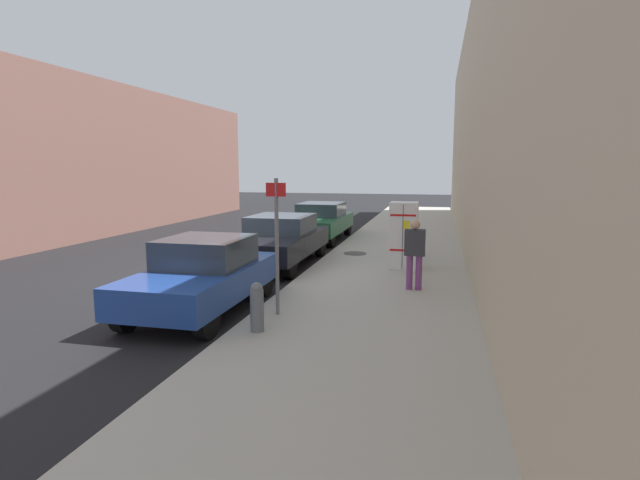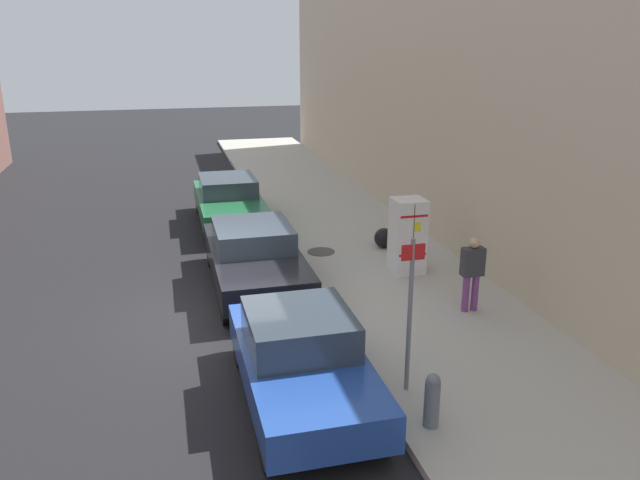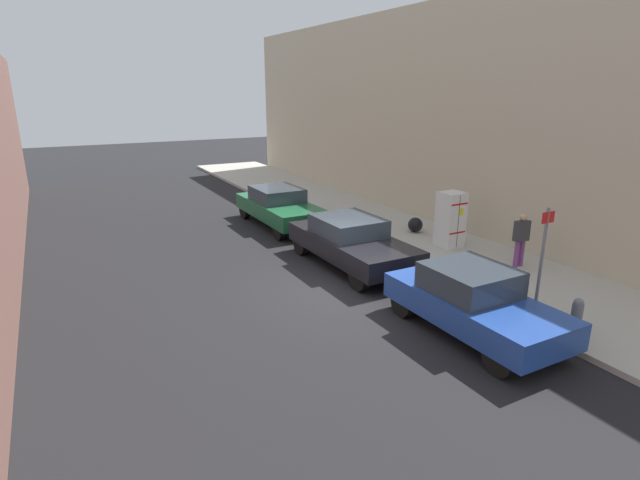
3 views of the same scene
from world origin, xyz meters
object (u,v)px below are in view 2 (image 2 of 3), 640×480
(pedestrian_walking_far, at_px, (472,270))
(parked_hatchback_blue, at_px, (302,359))
(trash_bag, at_px, (384,238))
(parked_sedan_dark, at_px, (254,256))
(fire_hydrant, at_px, (432,400))
(discarded_refrigerator, at_px, (408,236))
(parked_sedan_green, at_px, (229,200))
(street_sign_post, at_px, (410,308))

(pedestrian_walking_far, relative_size, parked_hatchback_blue, 0.39)
(trash_bag, height_order, parked_sedan_dark, parked_sedan_dark)
(fire_hydrant, bearing_deg, discarded_refrigerator, -108.51)
(pedestrian_walking_far, bearing_deg, parked_sedan_green, -35.96)
(trash_bag, relative_size, parked_hatchback_blue, 0.13)
(street_sign_post, bearing_deg, parked_hatchback_blue, -10.28)
(street_sign_post, relative_size, parked_hatchback_blue, 0.62)
(pedestrian_walking_far, bearing_deg, parked_sedan_dark, -6.80)
(fire_hydrant, xyz_separation_m, parked_sedan_green, (1.57, -11.12, 0.19))
(fire_hydrant, relative_size, parked_hatchback_blue, 0.21)
(fire_hydrant, xyz_separation_m, pedestrian_walking_far, (-2.34, -3.42, 0.45))
(trash_bag, height_order, parked_hatchback_blue, parked_hatchback_blue)
(pedestrian_walking_far, height_order, parked_sedan_green, pedestrian_walking_far)
(street_sign_post, distance_m, trash_bag, 7.00)
(fire_hydrant, xyz_separation_m, parked_sedan_dark, (1.57, -6.05, 0.19))
(discarded_refrigerator, height_order, parked_hatchback_blue, discarded_refrigerator)
(trash_bag, bearing_deg, parked_sedan_dark, 23.13)
(trash_bag, relative_size, pedestrian_walking_far, 0.34)
(trash_bag, distance_m, parked_sedan_green, 5.06)
(discarded_refrigerator, height_order, trash_bag, discarded_refrigerator)
(street_sign_post, bearing_deg, pedestrian_walking_far, -133.49)
(parked_sedan_dark, distance_m, parked_hatchback_blue, 4.78)
(fire_hydrant, distance_m, parked_sedan_dark, 6.25)
(discarded_refrigerator, height_order, pedestrian_walking_far, discarded_refrigerator)
(fire_hydrant, distance_m, pedestrian_walking_far, 4.17)
(discarded_refrigerator, relative_size, parked_sedan_dark, 0.38)
(trash_bag, height_order, pedestrian_walking_far, pedestrian_walking_far)
(fire_hydrant, height_order, trash_bag, fire_hydrant)
(street_sign_post, distance_m, parked_sedan_dark, 5.37)
(street_sign_post, xyz_separation_m, parked_hatchback_blue, (1.60, -0.29, -0.79))
(parked_sedan_green, distance_m, parked_sedan_dark, 5.07)
(discarded_refrigerator, xyz_separation_m, pedestrian_walking_far, (-0.40, 2.37, -0.01))
(parked_sedan_green, xyz_separation_m, parked_hatchback_blue, (0.00, 9.85, -0.02))
(parked_sedan_green, height_order, parked_hatchback_blue, parked_hatchback_blue)
(discarded_refrigerator, relative_size, pedestrian_walking_far, 1.14)
(parked_sedan_green, bearing_deg, fire_hydrant, 98.04)
(pedestrian_walking_far, height_order, parked_sedan_dark, pedestrian_walking_far)
(pedestrian_walking_far, relative_size, parked_sedan_dark, 0.34)
(street_sign_post, distance_m, parked_sedan_green, 10.29)
(trash_bag, xyz_separation_m, pedestrian_walking_far, (-0.31, 4.17, 0.61))
(street_sign_post, distance_m, fire_hydrant, 1.37)
(fire_hydrant, bearing_deg, parked_sedan_green, -81.96)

